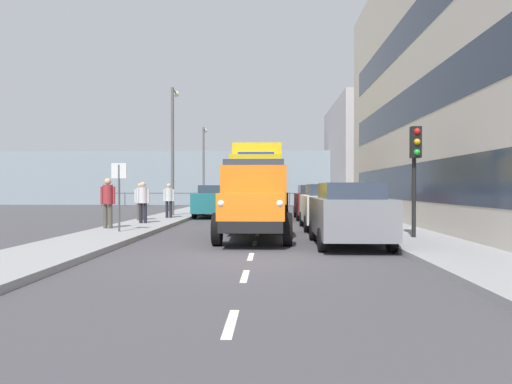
{
  "coord_description": "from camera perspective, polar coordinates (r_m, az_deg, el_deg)",
  "views": [
    {
      "loc": [
        -0.48,
        9.9,
        1.59
      ],
      "look_at": [
        0.33,
        -12.81,
        1.37
      ],
      "focal_mm": 30.61,
      "sensor_mm": 36.0,
      "label": 1
    }
  ],
  "objects": [
    {
      "name": "ground_plane",
      "position": [
        18.9,
        0.58,
        -4.26
      ],
      "size": [
        80.0,
        80.0,
        0.0
      ],
      "primitive_type": "plane",
      "color": "#423F44"
    },
    {
      "name": "sidewalk_left",
      "position": [
        19.34,
        14.58,
        -3.95
      ],
      "size": [
        2.28,
        36.84,
        0.15
      ],
      "primitive_type": "cube",
      "color": "gray",
      "rests_on": "ground_plane"
    },
    {
      "name": "sidewalk_right",
      "position": [
        19.57,
        -13.25,
        -3.89
      ],
      "size": [
        2.28,
        36.84,
        0.15
      ],
      "primitive_type": "cube",
      "color": "gray",
      "rests_on": "ground_plane"
    },
    {
      "name": "road_centreline_markings",
      "position": [
        17.55,
        0.47,
        -4.62
      ],
      "size": [
        0.12,
        31.43,
        0.01
      ],
      "color": "silver",
      "rests_on": "ground_plane"
    },
    {
      "name": "building_terrace",
      "position": [
        19.79,
        29.07,
        13.4
      ],
      "size": [
        6.86,
        22.54,
        12.03
      ],
      "color": "beige",
      "rests_on": "ground_plane"
    },
    {
      "name": "building_far_block",
      "position": [
        39.05,
        15.04,
        4.68
      ],
      "size": [
        6.85,
        12.91,
        8.8
      ],
      "color": "#B7B2B7",
      "rests_on": "ground_plane"
    },
    {
      "name": "sea_horizon",
      "position": [
        40.25,
        1.35,
        1.86
      ],
      "size": [
        80.0,
        0.8,
        5.0
      ],
      "primitive_type": "cube",
      "color": "#84939E",
      "rests_on": "ground_plane"
    },
    {
      "name": "seawall_railing",
      "position": [
        36.65,
        1.29,
        -0.49
      ],
      "size": [
        28.08,
        0.08,
        1.2
      ],
      "color": "#4C5156",
      "rests_on": "ground_plane"
    },
    {
      "name": "truck_vintage_orange",
      "position": [
        13.25,
        -0.25,
        -1.22
      ],
      "size": [
        2.17,
        5.64,
        2.43
      ],
      "color": "black",
      "rests_on": "ground_plane"
    },
    {
      "name": "lorry_cargo_yellow",
      "position": [
        23.82,
        0.25,
        1.73
      ],
      "size": [
        2.58,
        8.2,
        3.87
      ],
      "color": "gold",
      "rests_on": "ground_plane"
    },
    {
      "name": "car_grey_kerbside_near",
      "position": [
        12.18,
        11.99,
        -2.73
      ],
      "size": [
        1.9,
        3.86,
        1.72
      ],
      "color": "slate",
      "rests_on": "ground_plane"
    },
    {
      "name": "car_white_kerbside_1",
      "position": [
        16.88,
        9.19,
        -1.81
      ],
      "size": [
        1.88,
        3.9,
        1.72
      ],
      "color": "white",
      "rests_on": "ground_plane"
    },
    {
      "name": "car_maroon_kerbside_2",
      "position": [
        22.19,
        7.47,
        -1.24
      ],
      "size": [
        1.82,
        3.88,
        1.72
      ],
      "color": "maroon",
      "rests_on": "ground_plane"
    },
    {
      "name": "car_teal_oppositeside_0",
      "position": [
        23.77,
        -5.36,
        -1.11
      ],
      "size": [
        1.96,
        4.57,
        1.72
      ],
      "color": "#1E6670",
      "rests_on": "ground_plane"
    },
    {
      "name": "pedestrian_in_dark_coat",
      "position": [
        16.31,
        -18.8,
        -0.83
      ],
      "size": [
        0.53,
        0.34,
        1.78
      ],
      "color": "#4C473D",
      "rests_on": "sidewalk_right"
    },
    {
      "name": "pedestrian_strolling",
      "position": [
        18.3,
        -14.55,
        -0.87
      ],
      "size": [
        0.53,
        0.34,
        1.68
      ],
      "color": "black",
      "rests_on": "sidewalk_right"
    },
    {
      "name": "pedestrian_couple_a",
      "position": [
        19.98,
        -14.89,
        -0.81
      ],
      "size": [
        0.53,
        0.34,
        1.65
      ],
      "color": "#4C473D",
      "rests_on": "sidewalk_right"
    },
    {
      "name": "pedestrian_near_railing",
      "position": [
        21.33,
        -11.32,
        -0.72
      ],
      "size": [
        0.53,
        0.34,
        1.65
      ],
      "color": "black",
      "rests_on": "sidewalk_right"
    },
    {
      "name": "traffic_light_near",
      "position": [
        13.43,
        20.09,
        4.29
      ],
      "size": [
        0.28,
        0.41,
        3.2
      ],
      "color": "black",
      "rests_on": "sidewalk_left"
    },
    {
      "name": "lamp_post_promenade",
      "position": [
        23.48,
        -10.77,
        6.73
      ],
      "size": [
        0.32,
        1.14,
        6.68
      ],
      "color": "#59595B",
      "rests_on": "sidewalk_right"
    },
    {
      "name": "lamp_post_far",
      "position": [
        34.44,
        -6.83,
        4.3
      ],
      "size": [
        0.32,
        1.14,
        6.16
      ],
      "color": "#59595B",
      "rests_on": "sidewalk_right"
    },
    {
      "name": "street_sign",
      "position": [
        15.04,
        -17.46,
        0.89
      ],
      "size": [
        0.5,
        0.07,
        2.25
      ],
      "color": "#4C4C4C",
      "rests_on": "sidewalk_right"
    }
  ]
}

